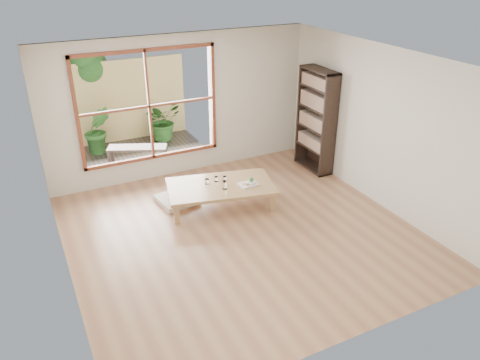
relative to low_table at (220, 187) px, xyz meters
The scene contains 15 objects.
ground 0.96m from the low_table, 94.67° to the right, with size 5.00×5.00×0.00m, color #A97E54.
low_table is the anchor object (origin of this frame).
floor_cushion 0.82m from the low_table, 144.64° to the left, with size 0.60×0.60×0.09m, color silver.
bookshelf 2.41m from the low_table, 13.95° to the left, with size 0.31×0.88×1.95m, color #2D2019.
glass_tall 0.19m from the low_table, 86.99° to the right, with size 0.08×0.08×0.14m, color silver.
glass_mid 0.17m from the low_table, 34.32° to the left, with size 0.07×0.07×0.10m, color silver.
glass_short 0.17m from the low_table, 92.78° to the left, with size 0.07×0.07×0.09m, color silver.
glass_small 0.24m from the low_table, 142.27° to the left, with size 0.07×0.07×0.09m, color silver.
food_tray 0.48m from the low_table, 23.34° to the right, with size 0.32×0.23×0.10m.
deck 2.77m from the low_table, 104.18° to the left, with size 2.80×2.00×0.05m, color #342E26.
garden_bench 2.36m from the low_table, 109.69° to the left, with size 1.18×0.77×0.36m.
bamboo_fence 3.77m from the low_table, 100.41° to the left, with size 2.80×0.06×1.80m, color #D7BC6E.
shrub_right 3.29m from the low_table, 88.55° to the left, with size 0.80×0.69×0.89m, color #2A5F23.
shrub_left 3.42m from the low_table, 113.47° to the left, with size 0.56×0.45×1.01m, color #2A5F23.
garden_tree 4.38m from the low_table, 108.81° to the left, with size 1.04×0.85×2.22m.
Camera 1 is at (-2.71, -5.42, 3.92)m, focal length 35.00 mm.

